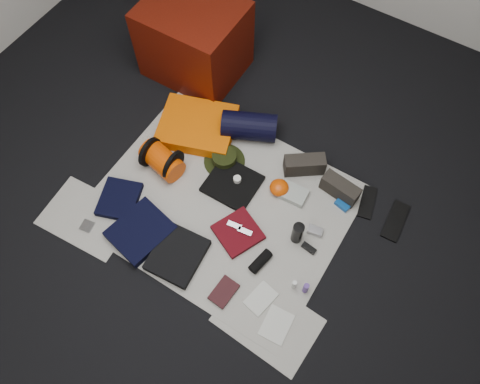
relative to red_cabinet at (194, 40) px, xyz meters
The scene contains 37 objects.
floor 1.26m from the red_cabinet, 48.01° to the right, with size 4.50×4.50×0.02m, color black.
newspaper_mat 1.26m from the red_cabinet, 48.01° to the right, with size 1.60×1.30×0.01m, color beige.
newspaper_sheet_front_left 1.49m from the red_cabinet, 85.37° to the right, with size 0.58×0.40×0.00m, color beige.
newspaper_sheet_front_right 2.05m from the red_cabinet, 43.82° to the right, with size 0.58×0.40×0.00m, color beige.
red_cabinet is the anchor object (origin of this frame).
sleeping_pad 0.65m from the red_cabinet, 55.31° to the right, with size 0.53×0.43×0.10m, color #F16302.
stuff_sack 0.96m from the red_cabinet, 70.12° to the right, with size 0.17×0.17×0.29m, color #D14103.
sack_strap_left 0.92m from the red_cabinet, 76.08° to the right, with size 0.22×0.22×0.03m, color black.
sack_strap_right 0.99m from the red_cabinet, 64.58° to the right, with size 0.22×0.22×0.03m, color black.
navy_duffel 0.78m from the red_cabinet, 26.09° to the right, with size 0.20×0.20×0.38m, color black.
boonie_brim 0.94m from the red_cabinet, 43.46° to the right, with size 0.29×0.29×0.01m, color black.
boonie_crown 0.93m from the red_cabinet, 43.46° to the right, with size 0.17×0.17×0.07m, color black.
hiking_boot_left 1.24m from the red_cabinet, 18.57° to the right, with size 0.28×0.10×0.14m, color #2B2721.
hiking_boot_right 1.52m from the red_cabinet, 16.33° to the right, with size 0.26×0.10×0.13m, color #2B2721.
flip_flop_left 1.71m from the red_cabinet, 13.10° to the right, with size 0.09×0.24×0.01m, color black.
flip_flop_right 1.92m from the red_cabinet, 12.49° to the right, with size 0.11×0.29×0.02m, color black.
trousers_navy_a 1.30m from the red_cabinet, 79.77° to the right, with size 0.25×0.28×0.04m, color black.
trousers_navy_b 1.47m from the red_cabinet, 70.14° to the right, with size 0.32×0.36×0.06m, color black.
trousers_charcoal 1.59m from the red_cabinet, 60.14° to the right, with size 0.30×0.34×0.05m, color black.
black_tshirt 1.13m from the red_cabinet, 43.04° to the right, with size 0.34×0.32×0.03m, color black.
red_shirt 1.48m from the red_cabinet, 45.23° to the right, with size 0.26×0.26×0.03m, color #540910.
orange_stuff_sack 1.28m from the red_cabinet, 29.56° to the right, with size 0.13×0.13×0.09m, color #D14103.
first_aid_pouch 1.36m from the red_cabinet, 26.66° to the right, with size 0.18×0.13×0.04m, color #979F97.
water_bottle 1.62m from the red_cabinet, 32.43° to the right, with size 0.07×0.07×0.18m, color black.
speaker 1.70m from the red_cabinet, 42.08° to the right, with size 0.06×0.06×0.16m, color black.
compact_camera 1.65m from the red_cabinet, 27.78° to the right, with size 0.10×0.06×0.04m, color #9D9DA1.
cyan_case 1.61m from the red_cabinet, 18.07° to the right, with size 0.10×0.06×0.03m, color #0E448E.
toiletry_purple 1.95m from the red_cabinet, 35.88° to the right, with size 0.03×0.03×0.10m, color #45267B.
toiletry_clear 1.90m from the red_cabinet, 37.50° to the right, with size 0.03×0.03×0.08m, color beige.
paperback_book 1.84m from the red_cabinet, 50.58° to the right, with size 0.12×0.18×0.03m, color black.
map_booklet 1.92m from the red_cabinet, 44.01° to the right, with size 0.13×0.19×0.01m, color beige.
map_printout 2.09m from the red_cabinet, 42.67° to the right, with size 0.15×0.20×0.01m, color beige.
sunglasses 1.73m from the red_cabinet, 31.15° to the right, with size 0.10×0.04×0.02m, color black.
key_cluster 1.54m from the red_cabinet, 83.86° to the right, with size 0.08×0.08×0.01m, color #9D9DA1.
tape_roll 1.12m from the red_cabinet, 41.17° to the right, with size 0.05×0.05×0.04m, color silver.
energy_bar_a 1.43m from the red_cabinet, 45.81° to the right, with size 0.10×0.04×0.01m, color #9D9DA1.
energy_bar_b 1.49m from the red_cabinet, 43.57° to the right, with size 0.10×0.04×0.01m, color #9D9DA1.
Camera 1 is at (0.83, -1.10, 2.81)m, focal length 35.00 mm.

